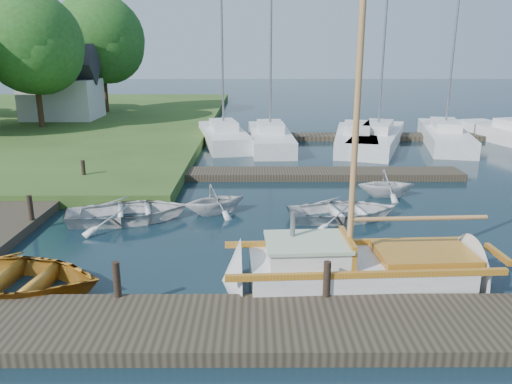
{
  "coord_description": "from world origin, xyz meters",
  "views": [
    {
      "loc": [
        -0.06,
        -14.73,
        5.45
      ],
      "look_at": [
        0.0,
        0.0,
        1.2
      ],
      "focal_mm": 35.0,
      "sensor_mm": 36.0,
      "label": 1
    }
  ],
  "objects_px": {
    "mooring_post_4": "(30,208)",
    "marina_boat_0": "(224,135)",
    "marina_boat_1": "(270,137)",
    "tree_7": "(101,38)",
    "tender_b": "(215,198)",
    "marina_boat_2": "(356,137)",
    "mooring_post_5": "(83,170)",
    "marina_boat_3": "(378,137)",
    "tender_a": "(128,209)",
    "tender_d": "(387,182)",
    "mooring_post_2": "(327,279)",
    "mooring_post_1": "(117,279)",
    "marina_boat_4": "(445,135)",
    "tender_c": "(343,208)",
    "tree_3": "(33,42)",
    "dinghy": "(8,274)",
    "house_c": "(61,90)",
    "sailboat": "(363,273)"
  },
  "relations": [
    {
      "from": "mooring_post_4",
      "to": "marina_boat_0",
      "type": "height_order",
      "value": "marina_boat_0"
    },
    {
      "from": "marina_boat_1",
      "to": "tree_7",
      "type": "height_order",
      "value": "tree_7"
    },
    {
      "from": "tender_b",
      "to": "marina_boat_2",
      "type": "relative_size",
      "value": 0.19
    },
    {
      "from": "marina_boat_0",
      "to": "marina_boat_2",
      "type": "distance_m",
      "value": 7.66
    },
    {
      "from": "mooring_post_5",
      "to": "marina_boat_0",
      "type": "bearing_deg",
      "value": 60.9
    },
    {
      "from": "marina_boat_3",
      "to": "tree_7",
      "type": "distance_m",
      "value": 23.44
    },
    {
      "from": "tender_a",
      "to": "tender_d",
      "type": "height_order",
      "value": "tender_d"
    },
    {
      "from": "mooring_post_2",
      "to": "tender_b",
      "type": "xyz_separation_m",
      "value": [
        -2.9,
        6.52,
        -0.13
      ]
    },
    {
      "from": "mooring_post_4",
      "to": "mooring_post_1",
      "type": "bearing_deg",
      "value": -51.34
    },
    {
      "from": "mooring_post_1",
      "to": "marina_boat_4",
      "type": "bearing_deg",
      "value": 53.8
    },
    {
      "from": "mooring_post_4",
      "to": "tender_c",
      "type": "bearing_deg",
      "value": 5.29
    },
    {
      "from": "tender_c",
      "to": "marina_boat_4",
      "type": "xyz_separation_m",
      "value": [
        8.29,
        13.46,
        0.19
      ]
    },
    {
      "from": "tree_3",
      "to": "marina_boat_4",
      "type": "bearing_deg",
      "value": -8.3
    },
    {
      "from": "dinghy",
      "to": "marina_boat_4",
      "type": "relative_size",
      "value": 0.4
    },
    {
      "from": "tree_7",
      "to": "tree_3",
      "type": "bearing_deg",
      "value": -104.04
    },
    {
      "from": "mooring_post_4",
      "to": "mooring_post_2",
      "type": "bearing_deg",
      "value": -30.47
    },
    {
      "from": "tender_c",
      "to": "house_c",
      "type": "relative_size",
      "value": 0.69
    },
    {
      "from": "mooring_post_4",
      "to": "tree_3",
      "type": "relative_size",
      "value": 0.09
    },
    {
      "from": "tender_a",
      "to": "tender_b",
      "type": "distance_m",
      "value": 2.89
    },
    {
      "from": "marina_boat_1",
      "to": "tree_3",
      "type": "relative_size",
      "value": 1.11
    },
    {
      "from": "dinghy",
      "to": "tree_3",
      "type": "xyz_separation_m",
      "value": [
        -8.26,
        22.25,
        5.35
      ]
    },
    {
      "from": "tender_c",
      "to": "marina_boat_1",
      "type": "height_order",
      "value": "marina_boat_1"
    },
    {
      "from": "mooring_post_5",
      "to": "marina_boat_1",
      "type": "xyz_separation_m",
      "value": [
        7.87,
        8.65,
        -0.14
      ]
    },
    {
      "from": "mooring_post_4",
      "to": "mooring_post_5",
      "type": "relative_size",
      "value": 1.0
    },
    {
      "from": "tender_a",
      "to": "tree_3",
      "type": "distance_m",
      "value": 20.57
    },
    {
      "from": "mooring_post_5",
      "to": "tender_a",
      "type": "xyz_separation_m",
      "value": [
        2.81,
        -4.21,
        -0.29
      ]
    },
    {
      "from": "tender_b",
      "to": "tree_3",
      "type": "bearing_deg",
      "value": 10.58
    },
    {
      "from": "mooring_post_1",
      "to": "marina_boat_3",
      "type": "relative_size",
      "value": 0.06
    },
    {
      "from": "sailboat",
      "to": "marina_boat_0",
      "type": "height_order",
      "value": "marina_boat_0"
    },
    {
      "from": "marina_boat_0",
      "to": "marina_boat_1",
      "type": "relative_size",
      "value": 1.0
    },
    {
      "from": "mooring_post_2",
      "to": "sailboat",
      "type": "relative_size",
      "value": 0.08
    },
    {
      "from": "tender_a",
      "to": "house_c",
      "type": "distance_m",
      "value": 23.47
    },
    {
      "from": "house_c",
      "to": "tree_3",
      "type": "relative_size",
      "value": 0.6
    },
    {
      "from": "mooring_post_5",
      "to": "tender_d",
      "type": "relative_size",
      "value": 0.37
    },
    {
      "from": "marina_boat_0",
      "to": "marina_boat_3",
      "type": "distance_m",
      "value": 8.91
    },
    {
      "from": "tender_b",
      "to": "tender_c",
      "type": "relative_size",
      "value": 0.59
    },
    {
      "from": "dinghy",
      "to": "mooring_post_5",
      "type": "bearing_deg",
      "value": 15.5
    },
    {
      "from": "dinghy",
      "to": "marina_boat_0",
      "type": "height_order",
      "value": "marina_boat_0"
    },
    {
      "from": "sailboat",
      "to": "marina_boat_1",
      "type": "height_order",
      "value": "marina_boat_1"
    },
    {
      "from": "mooring_post_1",
      "to": "mooring_post_5",
      "type": "xyz_separation_m",
      "value": [
        -4.0,
        10.0,
        0.0
      ]
    },
    {
      "from": "tender_a",
      "to": "marina_boat_3",
      "type": "height_order",
      "value": "marina_boat_3"
    },
    {
      "from": "marina_boat_1",
      "to": "house_c",
      "type": "relative_size",
      "value": 1.84
    },
    {
      "from": "marina_boat_4",
      "to": "house_c",
      "type": "relative_size",
      "value": 2.08
    },
    {
      "from": "mooring_post_5",
      "to": "marina_boat_2",
      "type": "distance_m",
      "value": 15.25
    },
    {
      "from": "mooring_post_4",
      "to": "tender_a",
      "type": "relative_size",
      "value": 0.2
    },
    {
      "from": "mooring_post_2",
      "to": "mooring_post_1",
      "type": "bearing_deg",
      "value": 180.0
    },
    {
      "from": "mooring_post_1",
      "to": "marina_boat_2",
      "type": "relative_size",
      "value": 0.07
    },
    {
      "from": "mooring_post_2",
      "to": "marina_boat_4",
      "type": "xyz_separation_m",
      "value": [
        9.68,
        19.37,
        -0.13
      ]
    },
    {
      "from": "tender_a",
      "to": "marina_boat_3",
      "type": "distance_m",
      "value": 17.04
    },
    {
      "from": "tender_c",
      "to": "house_c",
      "type": "bearing_deg",
      "value": 29.81
    }
  ]
}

